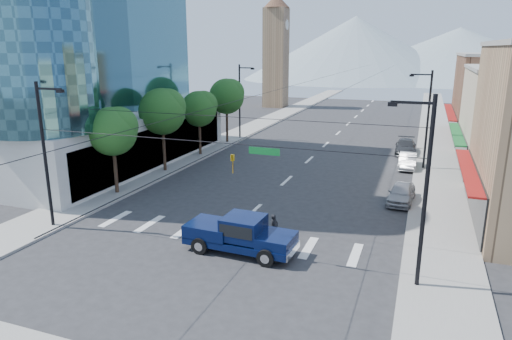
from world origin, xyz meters
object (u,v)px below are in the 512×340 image
at_px(pickup_truck, 240,233).
at_px(parked_car_far, 406,147).
at_px(parked_car_mid, 408,161).
at_px(pedestrian, 274,228).
at_px(parked_car_near, 401,193).

distance_m(pickup_truck, parked_car_far, 29.54).
relative_size(pickup_truck, parked_car_far, 1.22).
height_order(parked_car_mid, parked_car_far, parked_car_far).
xyz_separation_m(pickup_truck, pedestrian, (1.33, 1.99, -0.26)).
xyz_separation_m(pickup_truck, parked_car_near, (7.84, 11.71, -0.36)).
bearing_deg(parked_car_mid, parked_car_far, 94.00).
distance_m(pedestrian, parked_car_near, 11.69).
bearing_deg(parked_car_mid, pedestrian, -108.19).
relative_size(parked_car_mid, parked_car_far, 0.84).
xyz_separation_m(pedestrian, parked_car_far, (6.02, 26.61, -0.08)).
relative_size(pedestrian, parked_car_mid, 0.38).
distance_m(pickup_truck, parked_car_mid, 23.59).
bearing_deg(pickup_truck, parked_car_mid, 73.02).
height_order(pickup_truck, parked_car_mid, pickup_truck).
bearing_deg(parked_car_far, pedestrian, -104.34).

